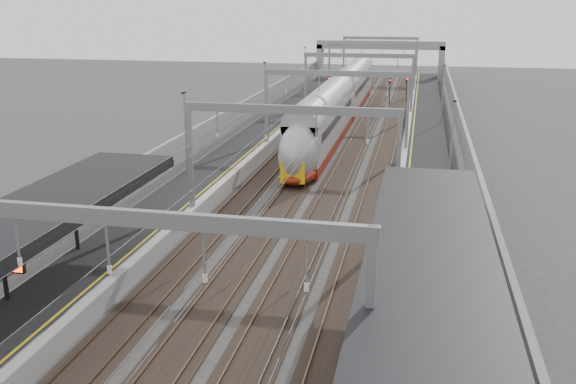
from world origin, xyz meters
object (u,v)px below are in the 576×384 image
at_px(train, 337,108).
at_px(signal_green, 329,84).
at_px(bench, 434,350).
at_px(overbridge, 380,50).

xyz_separation_m(train, signal_green, (-3.70, 19.48, 0.17)).
relative_size(bench, signal_green, 0.55).
bearing_deg(signal_green, bench, -78.70).
bearing_deg(train, signal_green, 100.75).
height_order(overbridge, train, overbridge).
relative_size(train, bench, 27.84).
height_order(overbridge, bench, overbridge).
height_order(train, signal_green, train).
distance_m(overbridge, signal_green, 26.54).
bearing_deg(bench, overbridge, 95.09).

